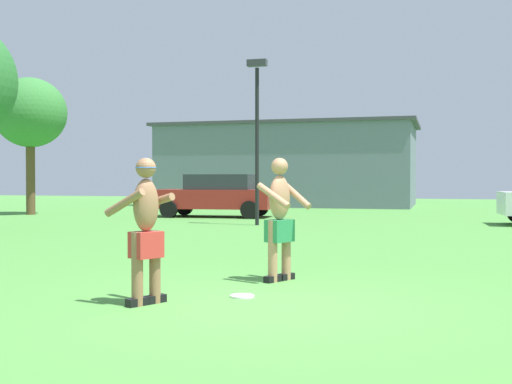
% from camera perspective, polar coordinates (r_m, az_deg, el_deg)
% --- Properties ---
extents(ground_plane, '(80.00, 80.00, 0.00)m').
position_cam_1_polar(ground_plane, '(7.27, 0.84, -10.10)').
color(ground_plane, '#4C8E3D').
extents(player_with_cap, '(0.76, 0.65, 1.67)m').
position_cam_1_polar(player_with_cap, '(7.37, -9.75, -2.82)').
color(player_with_cap, black).
rests_on(player_with_cap, ground_plane).
extents(player_in_green, '(0.74, 0.77, 1.71)m').
position_cam_1_polar(player_in_green, '(8.92, 2.13, -2.12)').
color(player_in_green, black).
rests_on(player_in_green, ground_plane).
extents(frisbee, '(0.29, 0.29, 0.03)m').
position_cam_1_polar(frisbee, '(7.81, -1.22, -9.21)').
color(frisbee, white).
rests_on(frisbee, ground_plane).
extents(car_red_mid_lot, '(4.41, 2.27, 1.58)m').
position_cam_1_polar(car_red_mid_lot, '(23.91, -3.49, -0.25)').
color(car_red_mid_lot, maroon).
rests_on(car_red_mid_lot, ground_plane).
extents(lamp_post, '(0.60, 0.24, 5.05)m').
position_cam_1_polar(lamp_post, '(19.71, 0.10, 6.22)').
color(lamp_post, black).
rests_on(lamp_post, ground_plane).
extents(outbuilding_behind_lot, '(13.48, 7.02, 4.31)m').
position_cam_1_polar(outbuilding_behind_lot, '(34.65, 2.99, 2.41)').
color(outbuilding_behind_lot, slate).
rests_on(outbuilding_behind_lot, ground_plane).
extents(tree_right_field, '(2.85, 2.85, 5.41)m').
position_cam_1_polar(tree_right_field, '(27.07, -19.38, 6.58)').
color(tree_right_field, brown).
rests_on(tree_right_field, ground_plane).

